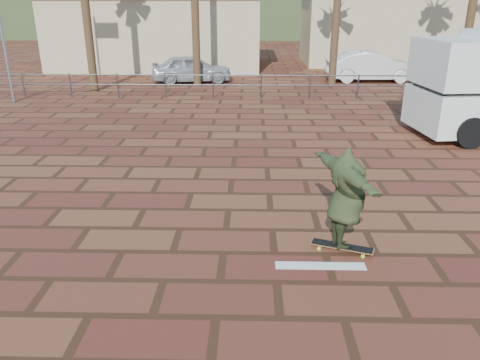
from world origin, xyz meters
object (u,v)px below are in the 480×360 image
skateboarder (346,199)px  car_white (372,66)px  longboard (342,247)px  car_silver (191,69)px

skateboarder → car_white: 17.81m
longboard → car_silver: 17.33m
car_silver → car_white: size_ratio=0.87×
longboard → car_silver: size_ratio=0.27×
skateboarder → car_white: size_ratio=0.46×
longboard → skateboarder: bearing=-36.9°
longboard → skateboarder: (0.00, -0.00, 0.86)m
longboard → car_white: bearing=94.8°
skateboarder → car_silver: size_ratio=0.53×
car_silver → car_white: (9.00, 0.50, 0.07)m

